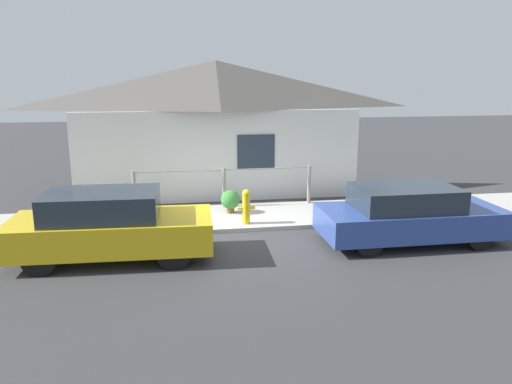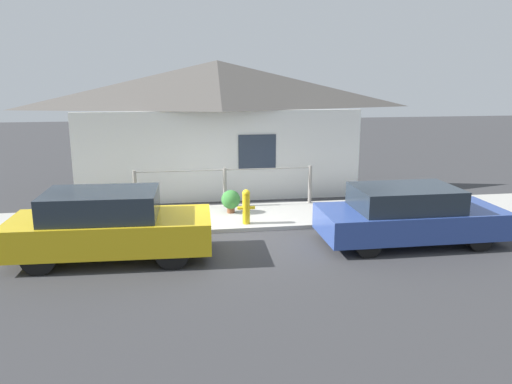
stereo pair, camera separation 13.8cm
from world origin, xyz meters
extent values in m
plane|color=#38383A|center=(0.00, 0.00, 0.00)|extent=(60.00, 60.00, 0.00)
cube|color=#B2AFA8|center=(0.00, 1.12, 0.05)|extent=(24.00, 2.25, 0.10)
cube|color=white|center=(0.00, 3.07, 1.32)|extent=(8.30, 0.12, 2.65)
cube|color=#2D3847|center=(1.04, 3.00, 1.45)|extent=(1.10, 0.04, 1.00)
pyramid|color=#605B56|center=(0.00, 4.11, 3.35)|extent=(8.70, 2.20, 1.41)
cylinder|color=gray|center=(-2.40, 2.10, 0.64)|extent=(0.10, 0.10, 1.07)
cylinder|color=gray|center=(0.00, 2.10, 0.64)|extent=(0.10, 0.10, 1.07)
cylinder|color=gray|center=(2.40, 2.10, 0.64)|extent=(0.10, 0.10, 1.07)
cylinder|color=gray|center=(0.00, 2.10, 1.12)|extent=(4.80, 0.03, 0.03)
cube|color=gold|center=(-2.61, -1.29, 0.56)|extent=(4.03, 1.77, 0.63)
cube|color=#232D38|center=(-2.77, -1.28, 1.14)|extent=(2.24, 1.51, 0.53)
cylinder|color=black|center=(-1.35, -0.64, 0.33)|extent=(0.66, 0.22, 0.66)
cylinder|color=black|center=(-1.40, -2.02, 0.33)|extent=(0.66, 0.22, 0.66)
cylinder|color=black|center=(-3.81, -0.55, 0.33)|extent=(0.66, 0.22, 0.66)
cylinder|color=black|center=(-3.86, -1.93, 0.33)|extent=(0.66, 0.22, 0.66)
cube|color=#2D4793|center=(3.79, -1.29, 0.50)|extent=(3.99, 1.67, 0.57)
cube|color=#232D38|center=(3.63, -1.29, 1.03)|extent=(2.20, 1.47, 0.49)
cylinder|color=black|center=(5.02, -0.57, 0.28)|extent=(0.56, 0.20, 0.56)
cylinder|color=black|center=(5.02, -2.00, 0.28)|extent=(0.56, 0.20, 0.56)
cylinder|color=black|center=(2.55, -0.57, 0.28)|extent=(0.56, 0.20, 0.56)
cylinder|color=black|center=(2.55, -2.00, 0.28)|extent=(0.56, 0.20, 0.56)
cylinder|color=yellow|center=(0.36, 0.37, 0.46)|extent=(0.18, 0.18, 0.72)
sphere|color=yellow|center=(0.36, 0.37, 0.86)|extent=(0.19, 0.19, 0.19)
cylinder|color=yellow|center=(0.22, 0.37, 0.50)|extent=(0.16, 0.08, 0.08)
cylinder|color=yellow|center=(0.49, 0.37, 0.50)|extent=(0.16, 0.08, 0.08)
cylinder|color=brown|center=(0.09, 1.40, 0.19)|extent=(0.20, 0.20, 0.17)
sphere|color=#387F38|center=(0.09, 1.40, 0.46)|extent=(0.50, 0.50, 0.50)
cylinder|color=#9E5638|center=(-2.48, 1.76, 0.19)|extent=(0.29, 0.29, 0.17)
sphere|color=#4C8E3D|center=(-2.48, 1.76, 0.41)|extent=(0.37, 0.37, 0.37)
camera|label=1|loc=(-1.32, -11.17, 3.66)|focal=35.00mm
camera|label=2|loc=(-1.19, -11.20, 3.66)|focal=35.00mm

